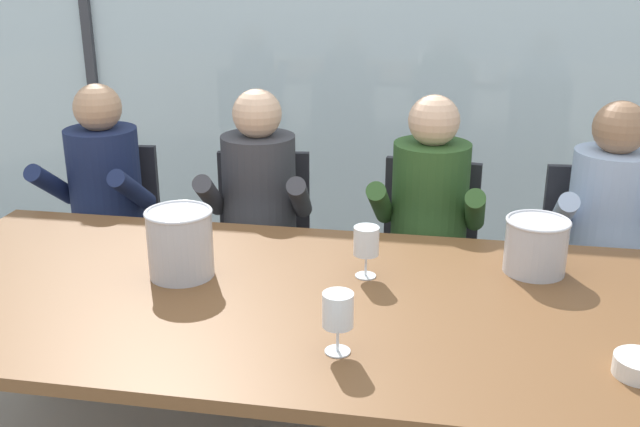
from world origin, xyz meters
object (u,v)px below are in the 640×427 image
Objects in this scene: wine_glass_by_left_taster at (338,313)px; person_navy_polo at (99,201)px; chair_near_curtain at (111,226)px; person_charcoal_jacket at (257,211)px; chair_left_of_center at (263,236)px; ice_bucket_primary at (536,245)px; person_pale_blue_shirt at (609,232)px; ice_bucket_secondary at (180,242)px; tasting_bowl at (640,366)px; chair_right_of_center at (594,256)px; wine_glass_near_bucket at (366,243)px; dining_table at (301,312)px; chair_center at (426,247)px; person_olive_shirt at (427,221)px.

person_navy_polo is at bearing 137.12° from wine_glass_by_left_taster.
person_charcoal_jacket is (0.75, -0.14, 0.17)m from chair_near_curtain.
chair_left_of_center is 1.34m from ice_bucket_primary.
chair_near_curtain is at bearing 178.15° from person_pale_blue_shirt.
tasting_bowl is at bearing -15.53° from ice_bucket_secondary.
chair_right_of_center is 0.73× the size of person_charcoal_jacket.
wine_glass_near_bucket is at bearing 9.03° from ice_bucket_secondary.
person_pale_blue_shirt is 0.65m from ice_bucket_primary.
dining_table is 0.46m from ice_bucket_secondary.
dining_table is at bearing -139.73° from person_pale_blue_shirt.
wine_glass_by_left_taster is at bearing -92.04° from wine_glass_near_bucket.
wine_glass_by_left_taster is (0.55, -1.31, 0.33)m from chair_left_of_center.
wine_glass_near_bucket reaches higher than tasting_bowl.
wine_glass_by_left_taster is at bearing -51.24° from chair_near_curtain.
chair_center is at bearing 81.66° from wine_glass_by_left_taster.
wine_glass_near_bucket is at bearing -140.46° from chair_right_of_center.
chair_near_curtain is at bearing 176.78° from chair_right_of_center.
wine_glass_near_bucket reaches higher than chair_near_curtain.
person_charcoal_jacket is 1.29m from wine_glass_by_left_taster.
person_navy_polo is at bearing -167.27° from chair_center.
person_pale_blue_shirt is at bearing -5.65° from person_charcoal_jacket.
chair_near_curtain and chair_left_of_center have the same top height.
person_pale_blue_shirt reaches higher than ice_bucket_primary.
dining_table is 2.22× the size of person_charcoal_jacket.
person_olive_shirt reaches higher than wine_glass_by_left_taster.
chair_near_curtain is at bearing 127.61° from ice_bucket_secondary.
person_charcoal_jacket is 1.74m from tasting_bowl.
person_olive_shirt is at bearing 1.62° from person_navy_polo.
person_olive_shirt is 1.11m from ice_bucket_secondary.
ice_bucket_primary reaches higher than wine_glass_near_bucket.
dining_table is at bearing -11.98° from ice_bucket_secondary.
person_navy_polo reaches higher than ice_bucket_secondary.
tasting_bowl is at bearing -99.66° from chair_right_of_center.
chair_right_of_center is at bearing 43.51° from wine_glass_near_bucket.
chair_right_of_center is 1.79m from ice_bucket_secondary.
person_olive_shirt is 0.67m from ice_bucket_primary.
ice_bucket_primary is 1.17m from ice_bucket_secondary.
person_charcoal_jacket is (-1.43, -0.17, 0.17)m from chair_right_of_center.
chair_right_of_center is 0.73× the size of person_pale_blue_shirt.
wine_glass_by_left_taster reaches higher than chair_center.
chair_left_of_center is 0.73× the size of person_pale_blue_shirt.
chair_left_of_center is at bearing 90.72° from person_charcoal_jacket.
chair_right_of_center is 4.12× the size of ice_bucket_primary.
person_charcoal_jacket and person_pale_blue_shirt have the same top height.
chair_center is 0.90m from wine_glass_near_bucket.
ice_bucket_primary reaches higher than chair_near_curtain.
chair_right_of_center is at bearing 0.98° from person_charcoal_jacket.
chair_near_curtain is 1.19m from ice_bucket_secondary.
wine_glass_by_left_taster reaches higher than dining_table.
person_olive_shirt is at bearing -11.04° from chair_near_curtain.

